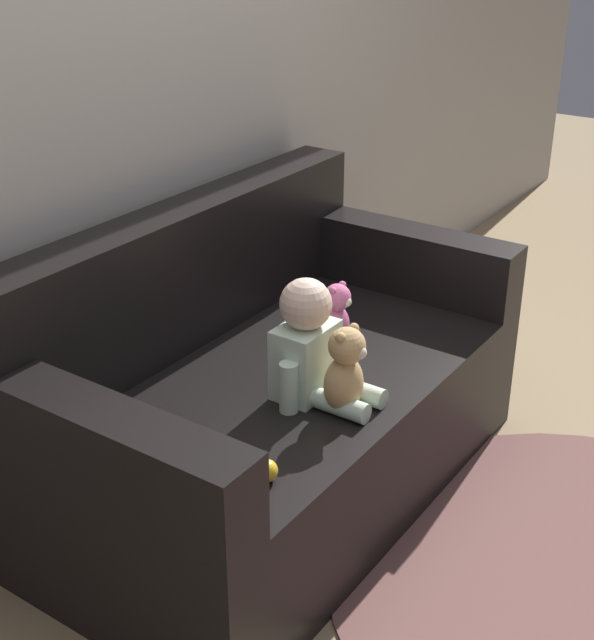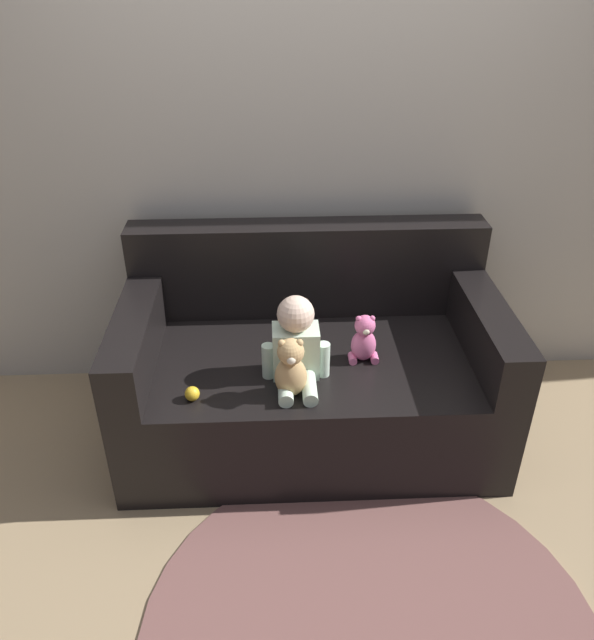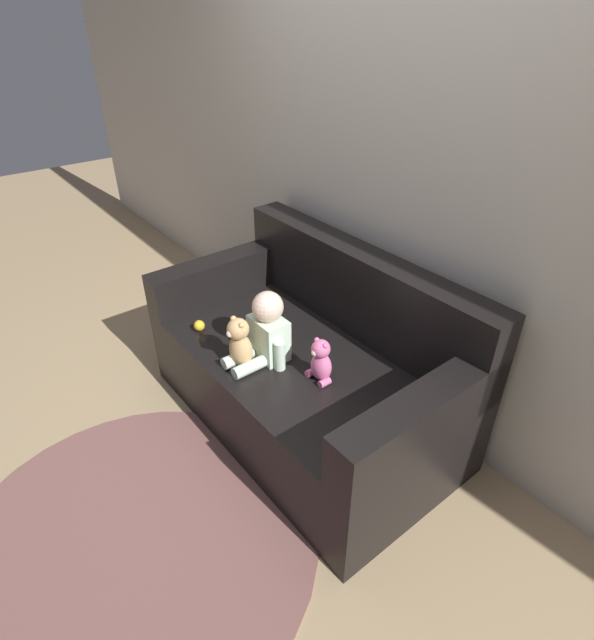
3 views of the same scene
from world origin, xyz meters
The scene contains 7 objects.
ground_plane centered at (0.00, 0.00, 0.00)m, with size 12.00×12.00×0.00m, color #9E8460.
wall_back centered at (0.00, 0.56, 1.30)m, with size 8.00×0.05×2.60m.
couch centered at (0.00, 0.06, 0.33)m, with size 1.70×0.94×0.93m.
person_baby centered at (-0.08, -0.18, 0.62)m, with size 0.29×0.32×0.37m.
teddy_bear_brown centered at (-0.11, -0.31, 0.60)m, with size 0.13×0.12×0.27m.
plush_toy_side centered at (0.22, -0.07, 0.57)m, with size 0.13×0.10×0.23m.
toy_ball centered at (-0.51, -0.33, 0.50)m, with size 0.06×0.06×0.06m.
Camera 1 is at (-2.01, -1.45, 1.84)m, focal length 50.00 mm.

